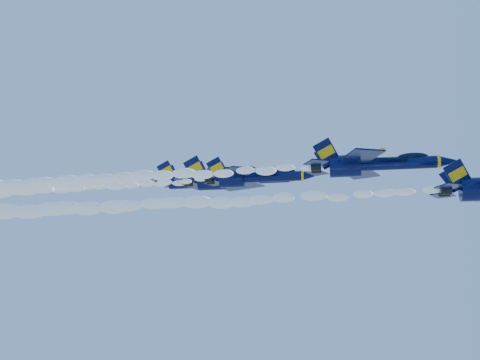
% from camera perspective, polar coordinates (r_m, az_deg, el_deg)
% --- Properties ---
extents(smoke_trail_jet_lead, '(50.17, 2.03, 1.82)m').
position_cam_1_polar(smoke_trail_jet_lead, '(66.04, -3.52, -2.10)').
color(smoke_trail_jet_lead, white).
extents(jet_second, '(16.78, 13.76, 6.23)m').
position_cam_1_polar(jet_second, '(71.18, 12.62, 1.50)').
color(jet_second, '#070B36').
extents(smoke_trail_jet_second, '(50.17, 2.14, 1.92)m').
position_cam_1_polar(smoke_trail_jet_second, '(76.33, -12.29, 0.11)').
color(smoke_trail_jet_second, white).
extents(jet_third, '(15.10, 12.39, 5.61)m').
position_cam_1_polar(jet_third, '(79.65, 1.36, 0.27)').
color(jet_third, '#070B36').
extents(smoke_trail_jet_third, '(50.17, 1.92, 1.73)m').
position_cam_1_polar(smoke_trail_jet_third, '(89.57, -19.03, -0.84)').
color(smoke_trail_jet_third, white).
extents(jet_fourth, '(19.40, 15.91, 7.21)m').
position_cam_1_polar(jet_fourth, '(91.47, -0.30, 0.14)').
color(jet_fourth, '#070B36').
extents(smoke_trail_jet_fourth, '(50.17, 2.47, 2.22)m').
position_cam_1_polar(smoke_trail_jet_fourth, '(102.40, -19.02, -0.88)').
color(smoke_trail_jet_fourth, white).
extents(jet_fifth, '(17.31, 14.20, 6.43)m').
position_cam_1_polar(jet_fifth, '(99.18, -3.72, 0.06)').
color(jet_fifth, '#070B36').
extents(smoke_trail_jet_fifth, '(50.17, 2.21, 1.99)m').
position_cam_1_polar(smoke_trail_jet_fifth, '(111.04, -20.27, -0.85)').
color(smoke_trail_jet_fifth, white).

